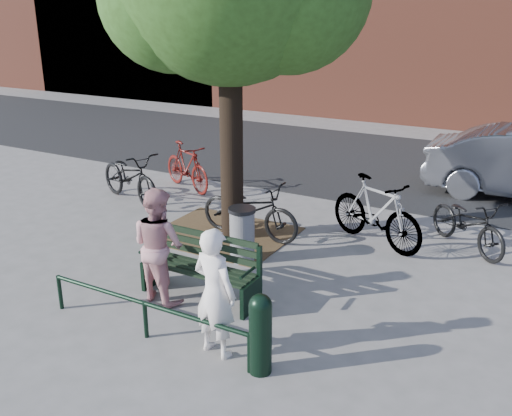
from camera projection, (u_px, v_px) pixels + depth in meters
The scene contains 14 objects.
ground at pixel (201, 297), 8.20m from camera, with size 90.00×90.00×0.00m, color gray.
dirt_pit at pixel (223, 234), 10.47m from camera, with size 2.40×2.00×0.02m, color brown.
road at pixel (381, 164), 15.20m from camera, with size 40.00×7.00×0.01m, color black.
park_bench at pixel (203, 265), 8.10m from camera, with size 1.74×0.54×0.97m.
guard_railing at pixel (145, 309), 7.08m from camera, with size 3.06×0.06×0.51m.
person_left at pixel (215, 293), 6.63m from camera, with size 0.59×0.38×1.61m, color white.
person_right at pixel (158, 245), 7.90m from camera, with size 0.80×0.63×1.65m, color tan.
bollard at pixel (260, 331), 6.36m from camera, with size 0.26×0.26×0.98m.
litter_bin at pixel (242, 234), 9.25m from camera, with size 0.45×0.45×0.91m.
bicycle_a at pixel (130, 176), 12.08m from camera, with size 0.74×2.12×1.11m, color black.
bicycle_b at pixel (187, 166), 12.92m from camera, with size 0.50×1.79×1.07m, color #530F0B.
bicycle_c at pixel (250, 209), 10.21m from camera, with size 0.69×1.97×1.04m, color black.
bicycle_d at pixel (376, 212), 9.85m from camera, with size 0.57×2.01×1.21m, color gray.
bicycle_e at pixel (468, 223), 9.70m from camera, with size 0.63×1.81×0.95m, color black.
Camera 1 is at (4.26, -5.99, 3.94)m, focal length 40.00 mm.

